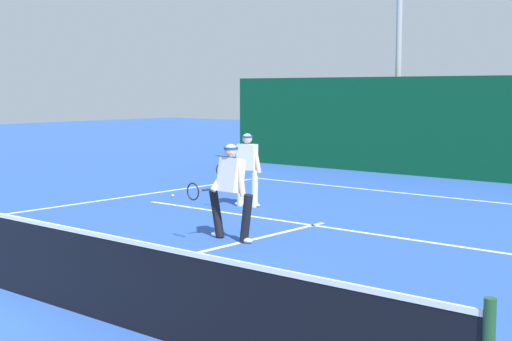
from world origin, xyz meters
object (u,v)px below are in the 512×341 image
player_near (230,188)px  player_far (247,167)px  light_pole (399,31)px  tennis_ball (173,196)px

player_near → player_far: bearing=-49.9°
player_far → light_pole: size_ratio=0.23×
tennis_ball → light_pole: size_ratio=0.01×
player_near → light_pole: 12.28m
player_near → player_far: 3.54m
light_pole → player_far: bearing=-82.0°
player_far → tennis_ball: size_ratio=23.79×
player_far → tennis_ball: (-2.23, -0.06, -0.83)m
player_near → tennis_ball: player_near is taller
tennis_ball → player_far: bearing=1.6°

